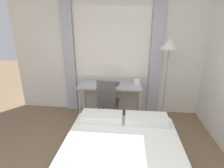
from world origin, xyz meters
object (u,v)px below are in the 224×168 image
at_px(standing_lamp, 169,51).
at_px(book, 114,84).
at_px(desk, 110,87).
at_px(telephone, 137,81).
at_px(desk_chair, 108,100).

relative_size(standing_lamp, book, 7.47).
bearing_deg(desk, standing_lamp, -4.68).
distance_m(desk, telephone, 0.59).
bearing_deg(standing_lamp, desk_chair, -172.62).
bearing_deg(desk_chair, standing_lamp, 14.60).
relative_size(desk, desk_chair, 1.40).
xyz_separation_m(desk_chair, telephone, (0.60, 0.36, 0.30)).
bearing_deg(telephone, standing_lamp, -20.53).
bearing_deg(desk, desk_chair, -96.65).
xyz_separation_m(desk, telephone, (0.57, 0.12, 0.11)).
xyz_separation_m(desk, standing_lamp, (1.13, -0.09, 0.81)).
xyz_separation_m(telephone, book, (-0.49, -0.10, -0.03)).
relative_size(desk, standing_lamp, 0.76).
distance_m(telephone, book, 0.50).
bearing_deg(telephone, desk_chair, -148.92).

